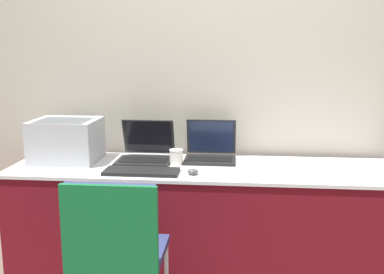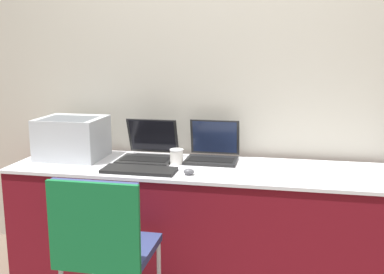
# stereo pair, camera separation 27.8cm
# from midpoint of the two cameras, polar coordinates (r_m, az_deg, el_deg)

# --- Properties ---
(wall_back) EXTENTS (8.00, 0.05, 2.60)m
(wall_back) POSITION_cam_midpoint_polar(r_m,az_deg,el_deg) (3.09, 0.59, 7.95)
(wall_back) COLOR #B7B2A3
(wall_back) RESTS_ON ground_plane
(table) EXTENTS (2.52, 0.64, 0.75)m
(table) POSITION_cam_midpoint_polar(r_m,az_deg,el_deg) (2.90, -0.16, -11.05)
(table) COLOR maroon
(table) RESTS_ON ground_plane
(printer) EXTENTS (0.41, 0.36, 0.27)m
(printer) POSITION_cam_midpoint_polar(r_m,az_deg,el_deg) (3.05, -18.22, -0.23)
(printer) COLOR #B2B7BC
(printer) RESTS_ON table
(laptop_left) EXTENTS (0.35, 0.35, 0.26)m
(laptop_left) POSITION_cam_midpoint_polar(r_m,az_deg,el_deg) (2.96, -8.60, -1.90)
(laptop_left) COLOR black
(laptop_left) RESTS_ON table
(laptop_right) EXTENTS (0.33, 0.30, 0.25)m
(laptop_right) POSITION_cam_midpoint_polar(r_m,az_deg,el_deg) (2.95, -0.36, -1.85)
(laptop_right) COLOR black
(laptop_right) RESTS_ON table
(external_keyboard) EXTENTS (0.44, 0.17, 0.02)m
(external_keyboard) POSITION_cam_midpoint_polar(r_m,az_deg,el_deg) (2.67, -9.42, -4.39)
(external_keyboard) COLOR black
(external_keyboard) RESTS_ON table
(coffee_cup) EXTENTS (0.09, 0.09, 0.10)m
(coffee_cup) POSITION_cam_midpoint_polar(r_m,az_deg,el_deg) (2.83, -4.84, -2.58)
(coffee_cup) COLOR white
(coffee_cup) RESTS_ON table
(mouse) EXTENTS (0.06, 0.05, 0.04)m
(mouse) POSITION_cam_midpoint_polar(r_m,az_deg,el_deg) (2.60, -2.97, -4.47)
(mouse) COLOR #4C4C51
(mouse) RESTS_ON table
(chair) EXTENTS (0.45, 0.44, 0.88)m
(chair) POSITION_cam_midpoint_polar(r_m,az_deg,el_deg) (2.27, -13.20, -13.00)
(chair) COLOR navy
(chair) RESTS_ON ground_plane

